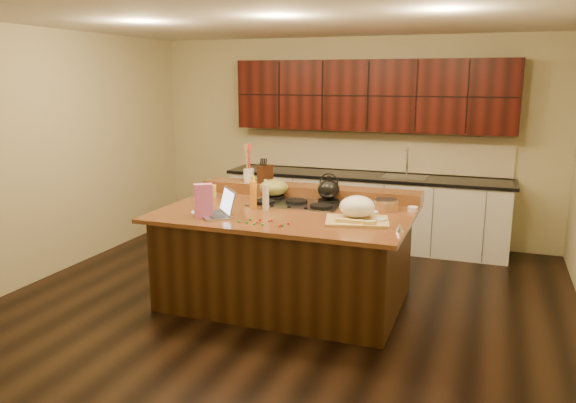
% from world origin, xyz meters
% --- Properties ---
extents(room, '(5.52, 5.02, 2.72)m').
position_xyz_m(room, '(0.00, 0.00, 1.35)').
color(room, black).
rests_on(room, ground).
extents(island, '(2.40, 1.60, 0.92)m').
position_xyz_m(island, '(0.00, 0.00, 0.46)').
color(island, black).
rests_on(island, ground).
extents(back_ledge, '(2.40, 0.30, 0.12)m').
position_xyz_m(back_ledge, '(0.00, 0.70, 0.98)').
color(back_ledge, black).
rests_on(back_ledge, island).
extents(cooktop, '(0.92, 0.52, 0.05)m').
position_xyz_m(cooktop, '(0.00, 0.30, 0.94)').
color(cooktop, gray).
rests_on(cooktop, island).
extents(back_counter, '(3.70, 0.66, 2.40)m').
position_xyz_m(back_counter, '(0.30, 2.23, 0.98)').
color(back_counter, silver).
rests_on(back_counter, ground).
extents(kettle, '(0.24, 0.24, 0.20)m').
position_xyz_m(kettle, '(0.30, 0.43, 1.07)').
color(kettle, black).
rests_on(kettle, cooktop).
extents(green_bowl, '(0.40, 0.40, 0.17)m').
position_xyz_m(green_bowl, '(-0.30, 0.43, 1.05)').
color(green_bowl, olive).
rests_on(green_bowl, cooktop).
extents(laptop, '(0.45, 0.45, 0.25)m').
position_xyz_m(laptop, '(-0.50, -0.40, 0.99)').
color(laptop, '#B7B7BC').
rests_on(laptop, island).
extents(oil_bottle, '(0.07, 0.07, 0.27)m').
position_xyz_m(oil_bottle, '(-0.34, -0.01, 1.06)').
color(oil_bottle, orange).
rests_on(oil_bottle, island).
extents(vinegar_bottle, '(0.06, 0.06, 0.25)m').
position_xyz_m(vinegar_bottle, '(-0.20, -0.04, 1.04)').
color(vinegar_bottle, silver).
rests_on(vinegar_bottle, island).
extents(wooden_tray, '(0.63, 0.52, 0.22)m').
position_xyz_m(wooden_tray, '(0.73, -0.14, 1.02)').
color(wooden_tray, tan).
rests_on(wooden_tray, island).
extents(ramekin_a, '(0.12, 0.12, 0.04)m').
position_xyz_m(ramekin_a, '(0.83, 0.07, 0.94)').
color(ramekin_a, white).
rests_on(ramekin_a, island).
extents(ramekin_b, '(0.11, 0.11, 0.04)m').
position_xyz_m(ramekin_b, '(0.95, -0.16, 0.94)').
color(ramekin_b, white).
rests_on(ramekin_b, island).
extents(ramekin_c, '(0.11, 0.11, 0.04)m').
position_xyz_m(ramekin_c, '(1.15, 0.40, 0.94)').
color(ramekin_c, white).
rests_on(ramekin_c, island).
extents(strainer_bowl, '(0.29, 0.29, 0.09)m').
position_xyz_m(strainer_bowl, '(0.90, 0.37, 0.97)').
color(strainer_bowl, '#996B3F').
rests_on(strainer_bowl, island).
extents(kitchen_timer, '(0.09, 0.09, 0.07)m').
position_xyz_m(kitchen_timer, '(1.15, -0.38, 0.96)').
color(kitchen_timer, silver).
rests_on(kitchen_timer, island).
extents(pink_bag, '(0.19, 0.16, 0.31)m').
position_xyz_m(pink_bag, '(-0.62, -0.51, 1.08)').
color(pink_bag, '#D0629D').
rests_on(pink_bag, island).
extents(candy_plate, '(0.23, 0.23, 0.01)m').
position_xyz_m(candy_plate, '(-0.73, -0.37, 0.93)').
color(candy_plate, white).
rests_on(candy_plate, island).
extents(package_box, '(0.11, 0.09, 0.13)m').
position_xyz_m(package_box, '(-0.97, 0.31, 0.99)').
color(package_box, '#F1C955').
rests_on(package_box, island).
extents(utensil_crock, '(0.15, 0.15, 0.14)m').
position_xyz_m(utensil_crock, '(-0.70, 0.70, 1.11)').
color(utensil_crock, white).
rests_on(utensil_crock, back_ledge).
extents(knife_block, '(0.15, 0.18, 0.20)m').
position_xyz_m(knife_block, '(-0.51, 0.70, 1.14)').
color(knife_block, black).
rests_on(knife_block, back_ledge).
extents(gumdrop_0, '(0.02, 0.02, 0.02)m').
position_xyz_m(gumdrop_0, '(0.02, -0.43, 0.93)').
color(gumdrop_0, red).
rests_on(gumdrop_0, island).
extents(gumdrop_1, '(0.02, 0.02, 0.02)m').
position_xyz_m(gumdrop_1, '(0.00, -0.59, 0.93)').
color(gumdrop_1, '#198C26').
rests_on(gumdrop_1, island).
extents(gumdrop_2, '(0.02, 0.02, 0.02)m').
position_xyz_m(gumdrop_2, '(0.20, -0.48, 0.93)').
color(gumdrop_2, red).
rests_on(gumdrop_2, island).
extents(gumdrop_3, '(0.02, 0.02, 0.02)m').
position_xyz_m(gumdrop_3, '(-0.07, -0.60, 0.93)').
color(gumdrop_3, '#198C26').
rests_on(gumdrop_3, island).
extents(gumdrop_4, '(0.02, 0.02, 0.02)m').
position_xyz_m(gumdrop_4, '(-0.08, -0.45, 0.93)').
color(gumdrop_4, red).
rests_on(gumdrop_4, island).
extents(gumdrop_5, '(0.02, 0.02, 0.02)m').
position_xyz_m(gumdrop_5, '(-0.16, -0.57, 0.93)').
color(gumdrop_5, '#198C26').
rests_on(gumdrop_5, island).
extents(gumdrop_6, '(0.02, 0.02, 0.02)m').
position_xyz_m(gumdrop_6, '(0.16, -0.59, 0.93)').
color(gumdrop_6, red).
rests_on(gumdrop_6, island).
extents(gumdrop_7, '(0.02, 0.02, 0.02)m').
position_xyz_m(gumdrop_7, '(-0.18, -0.46, 0.93)').
color(gumdrop_7, '#198C26').
rests_on(gumdrop_7, island).
extents(gumdrop_8, '(0.02, 0.02, 0.02)m').
position_xyz_m(gumdrop_8, '(0.15, -0.53, 0.93)').
color(gumdrop_8, red).
rests_on(gumdrop_8, island).
extents(gumdrop_9, '(0.02, 0.02, 0.02)m').
position_xyz_m(gumdrop_9, '(-0.23, -0.57, 0.93)').
color(gumdrop_9, '#198C26').
rests_on(gumdrop_9, island).
extents(gumdrop_10, '(0.02, 0.02, 0.02)m').
position_xyz_m(gumdrop_10, '(-0.07, -0.54, 0.93)').
color(gumdrop_10, red).
rests_on(gumdrop_10, island).
extents(gumdrop_11, '(0.02, 0.02, 0.02)m').
position_xyz_m(gumdrop_11, '(0.17, -0.57, 0.93)').
color(gumdrop_11, '#198C26').
rests_on(gumdrop_11, island).
extents(gumdrop_12, '(0.02, 0.02, 0.02)m').
position_xyz_m(gumdrop_12, '(0.01, -0.45, 0.93)').
color(gumdrop_12, red).
rests_on(gumdrop_12, island).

